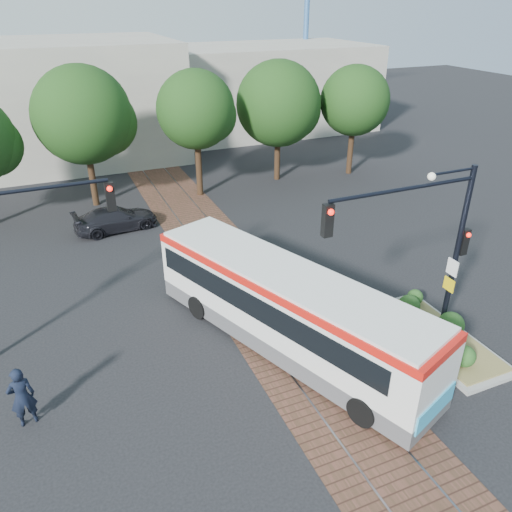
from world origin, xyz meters
The scene contains 10 objects.
ground centered at (0.00, 0.00, 0.00)m, with size 120.00×120.00×0.00m, color black.
trackbed centered at (0.00, 4.00, 0.01)m, with size 3.60×40.00×0.02m.
tree_row centered at (1.21, 16.42, 4.85)m, with size 26.40×5.60×7.67m.
warehouses centered at (-0.53, 28.75, 3.81)m, with size 40.00×13.00×8.00m.
city_bus centered at (-0.26, 0.81, 1.62)m, with size 6.04×10.93×2.90m.
traffic_island centered at (4.82, -0.90, 0.33)m, with size 2.20×5.20×1.13m.
signal_pole_main centered at (3.86, -0.81, 4.16)m, with size 5.49×0.46×6.00m.
signal_pole_left centered at (-8.37, 4.00, 3.86)m, with size 4.99×0.34×6.00m.
officer centered at (-8.45, 0.49, 0.96)m, with size 0.70×0.46×1.92m, color black.
parked_car centered at (-3.98, 12.79, 0.60)m, with size 1.69×4.15×1.20m, color black.
Camera 1 is at (-6.60, -11.50, 10.71)m, focal length 35.00 mm.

